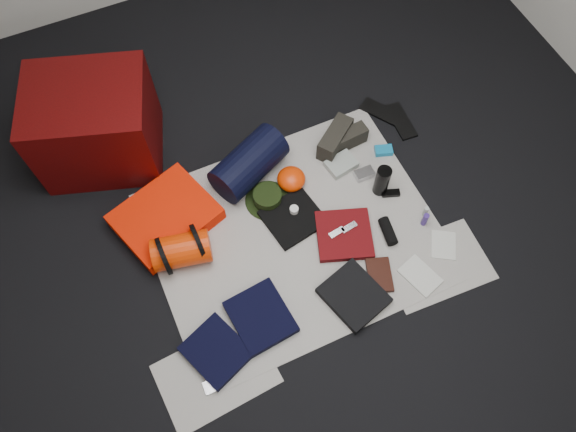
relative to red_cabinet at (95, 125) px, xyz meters
name	(u,v)px	position (x,y,z in m)	size (l,w,h in m)	color
floor	(295,236)	(0.82, -1.01, -0.29)	(4.50, 4.50, 0.02)	black
newspaper_mat	(295,235)	(0.82, -1.01, -0.28)	(1.60, 1.30, 0.01)	beige
newspaper_sheet_front_left	(216,374)	(0.12, -1.56, -0.28)	(0.58, 0.40, 0.00)	beige
newspaper_sheet_front_right	(436,265)	(1.47, -1.51, -0.28)	(0.58, 0.40, 0.00)	beige
red_cabinet	(95,125)	(0.00, 0.00, 0.00)	(0.67, 0.56, 0.56)	#430504
sleeping_pad	(166,217)	(0.18, -0.62, -0.23)	(0.54, 0.44, 0.10)	#F61F02
stuff_sack	(182,250)	(0.19, -0.88, -0.18)	(0.19, 0.19, 0.32)	red
sack_strap_left	(164,256)	(0.09, -0.88, -0.17)	(0.22, 0.22, 0.03)	black
sack_strap_right	(198,242)	(0.29, -0.88, -0.17)	(0.22, 0.22, 0.03)	black
navy_duffel	(249,163)	(0.74, -0.52, -0.15)	(0.24, 0.24, 0.46)	black
boonie_brim	(268,200)	(0.77, -0.74, -0.27)	(0.27, 0.27, 0.01)	black
boonie_crown	(267,197)	(0.77, -0.74, -0.23)	(0.17, 0.17, 0.07)	black
hiking_boot_left	(335,139)	(1.31, -0.54, -0.20)	(0.29, 0.11, 0.14)	black
hiking_boot_right	(348,138)	(1.39, -0.57, -0.21)	(0.24, 0.09, 0.12)	black
flip_flop_left	(382,112)	(1.71, -0.45, -0.27)	(0.11, 0.29, 0.02)	black
flip_flop_right	(401,121)	(1.78, -0.55, -0.27)	(0.11, 0.29, 0.02)	black
trousers_navy_a	(216,351)	(0.16, -1.46, -0.25)	(0.27, 0.31, 0.05)	black
trousers_navy_b	(261,317)	(0.45, -1.38, -0.25)	(0.29, 0.33, 0.05)	black
trousers_charcoal	(354,295)	(0.95, -1.48, -0.25)	(0.28, 0.32, 0.05)	black
black_tshirt	(293,218)	(0.85, -0.91, -0.26)	(0.31, 0.29, 0.03)	black
red_shirt	(344,235)	(1.07, -1.14, -0.25)	(0.31, 0.31, 0.04)	#59090C
orange_stuff_sack	(291,179)	(0.94, -0.69, -0.22)	(0.17, 0.17, 0.11)	red
first_aid_pouch	(341,164)	(1.28, -0.70, -0.25)	(0.18, 0.13, 0.04)	gray
water_bottle	(382,181)	(1.41, -0.95, -0.17)	(0.09, 0.09, 0.22)	black
speaker	(388,231)	(1.31, -1.22, -0.24)	(0.06, 0.06, 0.17)	black
compact_camera	(364,174)	(1.37, -0.82, -0.25)	(0.11, 0.07, 0.05)	#B2B2B7
cyan_case	(384,150)	(1.56, -0.72, -0.26)	(0.11, 0.07, 0.03)	#1073A3
toiletry_purple	(425,219)	(1.54, -1.25, -0.22)	(0.03, 0.03, 0.10)	navy
toiletry_clear	(425,212)	(1.57, -1.21, -0.23)	(0.03, 0.03, 0.08)	#A8ADA9
paperback_book	(379,275)	(1.14, -1.43, -0.26)	(0.13, 0.20, 0.03)	black
map_booklet	(420,276)	(1.35, -1.53, -0.27)	(0.15, 0.22, 0.01)	beige
map_printout	(443,245)	(1.57, -1.42, -0.27)	(0.14, 0.18, 0.01)	beige
sunglasses	(391,193)	(1.46, -1.00, -0.26)	(0.11, 0.04, 0.03)	black
key_cluster	(210,387)	(0.07, -1.61, -0.27)	(0.07, 0.07, 0.01)	#B2B2B7
tape_roll	(294,210)	(0.87, -0.88, -0.23)	(0.05, 0.05, 0.04)	silver
energy_bar_a	(337,232)	(1.03, -1.12, -0.23)	(0.10, 0.04, 0.01)	#B2B2B7
energy_bar_b	(349,227)	(1.11, -1.12, -0.23)	(0.10, 0.04, 0.01)	#B2B2B7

